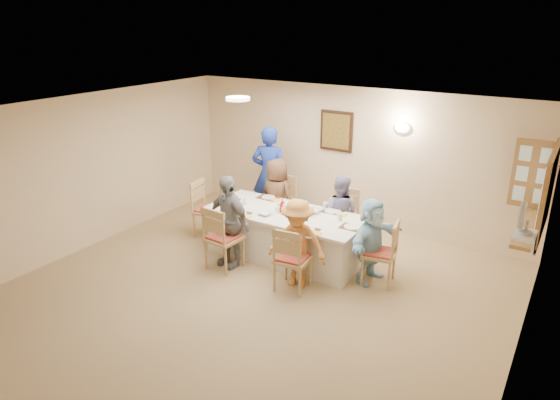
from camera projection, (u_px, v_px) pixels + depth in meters
The scene contains 49 objects.
ground at pixel (237, 309), 6.56m from camera, with size 7.00×7.00×0.00m, color #A58453.
room_walls at pixel (233, 201), 6.04m from camera, with size 7.00×7.00×7.00m.
wall_picture at pixel (336, 131), 8.89m from camera, with size 0.62×0.05×0.72m.
wall_sconce at pixel (402, 128), 8.21m from camera, with size 0.26×0.09×0.18m, color white.
ceiling_light at pixel (238, 99), 7.41m from camera, with size 0.36×0.36×0.05m, color white.
serving_hatch at pixel (548, 193), 6.37m from camera, with size 0.06×1.50×1.15m, color olive.
hatch_sill at pixel (530, 228), 6.61m from camera, with size 0.30×1.50×0.05m, color olive.
shutter_door at pixel (533, 174), 7.10m from camera, with size 0.55×0.04×1.00m, color olive.
fan_shelf at pixel (525, 235), 5.37m from camera, with size 0.22×0.36×0.03m, color white.
desk_fan at pixel (524, 222), 5.33m from camera, with size 0.30×0.30×0.28m, color #A5A5A8, non-canonical shape.
dining_table at pixel (286, 235), 7.86m from camera, with size 2.50×1.06×0.76m, color silver.
chair_back_left at pixel (280, 205), 8.75m from camera, with size 0.48×0.48×1.01m, color tan, non-canonical shape.
chair_back_right at pixel (342, 220), 8.16m from camera, with size 0.47×0.47×0.99m, color tan, non-canonical shape.
chair_front_left at pixel (224, 237), 7.48m from camera, with size 0.49×0.49×1.02m, color tan, non-canonical shape.
chair_front_right at pixel (293, 258), 6.89m from camera, with size 0.46×0.46×0.97m, color tan, non-canonical shape.
chair_left_end at pixel (209, 209), 8.59m from camera, with size 0.48×0.48×1.00m, color tan, non-canonical shape.
chair_right_end at pixel (379, 252), 7.06m from camera, with size 0.46×0.46×0.96m, color tan, non-canonical shape.
diner_back_left at pixel (277, 197), 8.60m from camera, with size 0.72×0.51×1.38m, color brown.
diner_back_right at pixel (340, 213), 8.02m from camera, with size 0.66×0.54×1.28m, color #817EA9.
diner_front_left at pixel (228, 221), 7.50m from camera, with size 0.89×0.49×1.44m, color gray.
diner_front_right at pixel (297, 243), 6.93m from camera, with size 0.91×0.62×1.30m, color #D1843B.
diner_right_end at pixel (371, 241), 7.07m from camera, with size 0.59×1.21×1.26m, color #B1E2FD.
caregiver at pixel (270, 175), 9.12m from camera, with size 0.76×0.62×1.81m, color #1C349B.
placemat_fl at pixel (239, 213), 7.69m from camera, with size 0.37×0.27×0.01m, color #472B19.
plate_fl at pixel (239, 213), 7.69m from camera, with size 0.25×0.25×0.02m, color white.
napkin_fl at pixel (246, 216), 7.56m from camera, with size 0.14×0.14×0.01m, color yellow.
placemat_fr at pixel (307, 230), 7.10m from camera, with size 0.35×0.26×0.01m, color #472B19.
plate_fr at pixel (307, 229), 7.09m from camera, with size 0.23×0.23×0.01m, color white.
napkin_fr at pixel (316, 233), 6.97m from camera, with size 0.13×0.13×0.01m, color yellow.
placemat_bl at pixel (268, 198), 8.36m from camera, with size 0.36×0.27×0.01m, color #472B19.
plate_bl at pixel (268, 197), 8.36m from camera, with size 0.22×0.22×0.01m, color white.
napkin_bl at pixel (276, 200), 8.23m from camera, with size 0.13×0.13×0.01m, color yellow.
placemat_br at pixel (333, 211), 7.77m from camera, with size 0.33×0.25×0.01m, color #472B19.
plate_br at pixel (333, 211), 7.76m from camera, with size 0.26×0.26×0.02m, color white.
napkin_br at pixel (342, 214), 7.64m from camera, with size 0.14×0.14×0.01m, color yellow.
placemat_le at pixel (229, 200), 8.28m from camera, with size 0.33×0.25×0.01m, color #472B19.
plate_le at pixel (229, 199), 8.27m from camera, with size 0.24×0.24×0.01m, color white.
napkin_le at pixel (236, 202), 8.14m from camera, with size 0.14×0.14×0.01m, color yellow.
placemat_re at pixel (352, 227), 7.17m from camera, with size 0.34×0.25×0.01m, color #472B19.
plate_re at pixel (352, 227), 7.17m from camera, with size 0.24×0.24×0.02m, color white.
napkin_re at pixel (363, 231), 7.04m from camera, with size 0.13×0.13×0.01m, color yellow.
teacup_a at pixel (231, 207), 7.86m from camera, with size 0.11×0.11×0.08m, color white.
teacup_b at pixel (326, 205), 7.92m from camera, with size 0.12×0.12×0.09m, color white.
bowl_a at pixel (265, 213), 7.63m from camera, with size 0.24×0.24×0.05m, color white.
bowl_b at pixel (313, 211), 7.71m from camera, with size 0.27×0.27×0.07m, color white.
condiment_ketchup at pixel (282, 206), 7.70m from camera, with size 0.09×0.09×0.22m, color red.
condiment_brown at pixel (293, 206), 7.73m from camera, with size 0.11×0.11×0.19m, color #3B280F.
condiment_malt at pixel (291, 209), 7.64m from camera, with size 0.15×0.15×0.15m, color #3B280F.
drinking_glass at pixel (279, 206), 7.83m from camera, with size 0.07×0.07×0.10m, color silver.
Camera 1 is at (3.48, -4.52, 3.60)m, focal length 32.00 mm.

